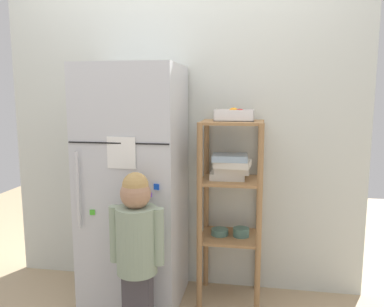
{
  "coord_description": "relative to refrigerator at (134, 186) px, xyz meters",
  "views": [
    {
      "loc": [
        0.54,
        -2.36,
        1.38
      ],
      "look_at": [
        0.13,
        0.02,
        1.01
      ],
      "focal_mm": 36.28,
      "sensor_mm": 36.0,
      "label": 1
    }
  ],
  "objects": [
    {
      "name": "pantry_shelf_unit",
      "position": [
        0.62,
        0.1,
        -0.01
      ],
      "size": [
        0.4,
        0.35,
        1.21
      ],
      "color": "#9E7247",
      "rests_on": "ground"
    },
    {
      "name": "ground_plane",
      "position": [
        0.25,
        -0.02,
        -0.78
      ],
      "size": [
        6.0,
        6.0,
        0.0
      ],
      "primitive_type": "plane",
      "color": "tan"
    },
    {
      "name": "fruit_bin",
      "position": [
        0.65,
        0.11,
        0.47
      ],
      "size": [
        0.25,
        0.16,
        0.08
      ],
      "color": "white",
      "rests_on": "pantry_shelf_unit"
    },
    {
      "name": "kitchen_wall_back",
      "position": [
        0.25,
        0.31,
        0.25
      ],
      "size": [
        2.54,
        0.03,
        2.06
      ],
      "primitive_type": "cube",
      "color": "silver",
      "rests_on": "ground"
    },
    {
      "name": "child_standing",
      "position": [
        0.14,
        -0.41,
        -0.2
      ],
      "size": [
        0.31,
        0.23,
        0.96
      ],
      "color": "#484348",
      "rests_on": "ground"
    },
    {
      "name": "refrigerator",
      "position": [
        0.0,
        0.0,
        0.0
      ],
      "size": [
        0.62,
        0.59,
        1.56
      ],
      "color": "silver",
      "rests_on": "ground"
    }
  ]
}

